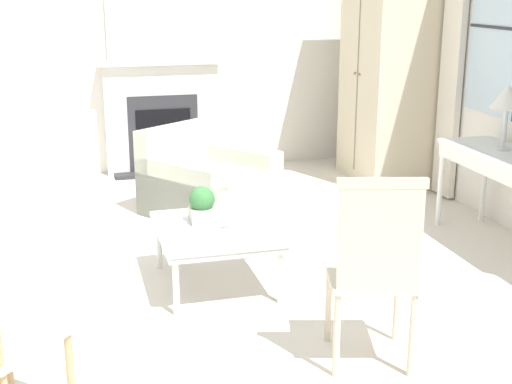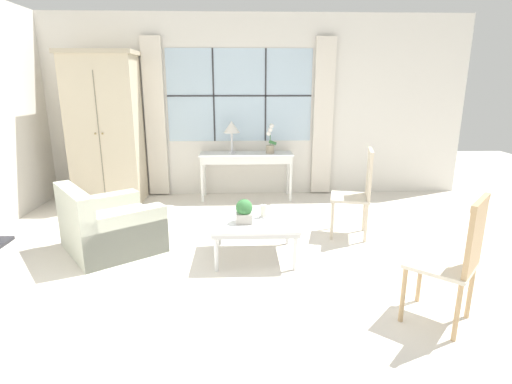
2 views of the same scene
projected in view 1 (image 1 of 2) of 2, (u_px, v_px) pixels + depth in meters
name	position (u px, v px, depth m)	size (l,w,h in m)	color
ground_plane	(143.00, 283.00, 4.75)	(14.00, 14.00, 0.00)	silver
wall_left	(163.00, 36.00, 7.31)	(0.06, 7.20, 2.80)	silver
fireplace	(162.00, 108.00, 7.39)	(0.34, 1.25, 2.01)	#2D2D33
armoire	(387.00, 69.00, 6.94)	(1.07, 0.67, 2.22)	beige
table_lamp	(508.00, 98.00, 5.23)	(0.25, 0.25, 0.49)	silver
armchair_upholstered	(207.00, 184.00, 6.19)	(1.26, 1.27, 0.73)	beige
side_chair_wooden	(375.00, 262.00, 3.55)	(0.53, 0.53, 1.05)	beige
coffee_table	(216.00, 233.00, 4.63)	(0.87, 0.75, 0.41)	silver
potted_plant_small	(202.00, 205.00, 4.67)	(0.17, 0.17, 0.24)	#BCB7AD
pillar_candle	(231.00, 221.00, 4.53)	(0.09, 0.09, 0.15)	silver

